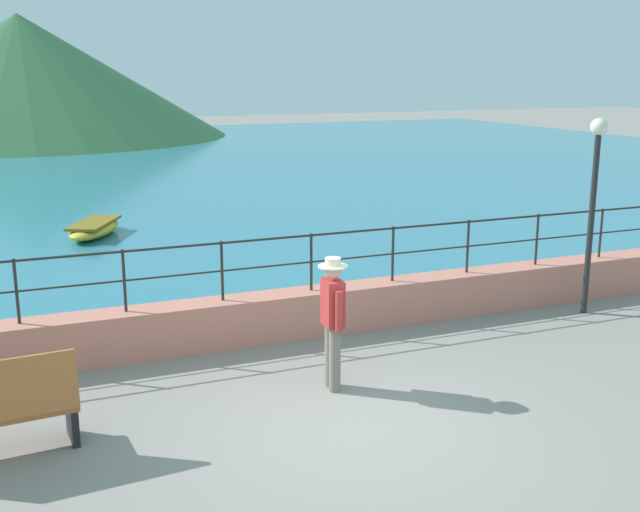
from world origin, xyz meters
The scene contains 8 objects.
ground_plane centered at (0.00, 0.00, 0.00)m, with size 120.00×120.00×0.00m, color gray.
promenade_wall centered at (0.00, 3.20, 0.35)m, with size 20.00×0.56×0.70m, color tan.
railing centered at (0.00, 3.20, 1.31)m, with size 18.44×0.04×0.90m.
lake_water centered at (0.00, 25.84, 0.03)m, with size 64.00×44.32×0.06m, color teal.
hill_main centered at (-2.03, 42.60, 3.61)m, with size 24.06×24.06×7.23m, color #33663D.
person_walking centered at (0.15, 1.08, 0.98)m, with size 0.38×0.57×1.75m.
lamp_post centered at (5.39, 2.39, 2.19)m, with size 0.28×0.28×3.28m.
boat_3 centered at (-1.62, 11.69, 0.26)m, with size 1.84×2.46×0.36m.
Camera 1 is at (-3.56, -7.50, 4.04)m, focal length 43.29 mm.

